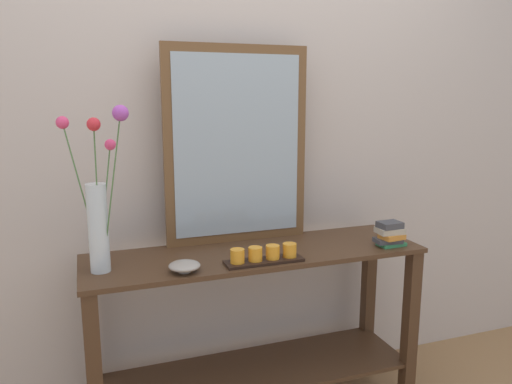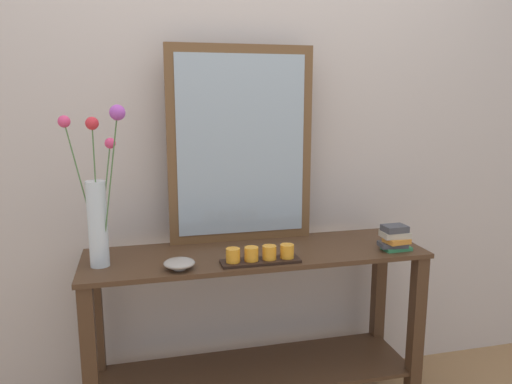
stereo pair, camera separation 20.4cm
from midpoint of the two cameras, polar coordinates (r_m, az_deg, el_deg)
The scene contains 7 objects.
wall_back at distance 2.32m, azimuth 0.56°, elevation 8.79°, with size 6.40×0.08×2.70m, color beige.
console_table at distance 2.22m, azimuth 2.72°, elevation -14.35°, with size 1.44×0.43×0.79m.
mirror_leaning at distance 2.18m, azimuth 0.93°, elevation 5.41°, with size 0.65×0.03×0.87m.
tall_vase_left at distance 1.93m, azimuth -15.09°, elevation -1.44°, with size 0.25×0.15×0.62m.
candle_tray at distance 1.96m, azimuth 3.52°, elevation -7.49°, with size 0.32×0.09×0.07m.
decorative_bowl at distance 1.90m, azimuth -5.88°, elevation -8.32°, with size 0.12×0.12×0.04m.
book_stack at distance 2.22m, azimuth 18.46°, elevation -5.13°, with size 0.14×0.10×0.11m.
Camera 2 is at (-0.48, -1.94, 1.45)m, focal length 34.33 mm.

